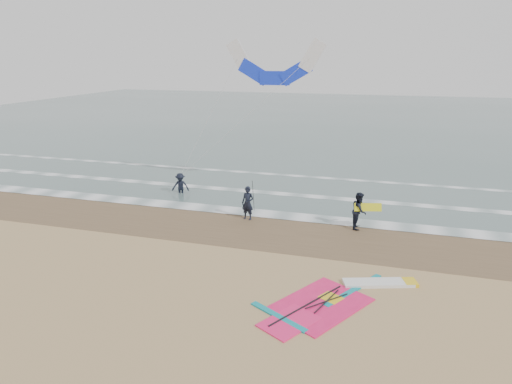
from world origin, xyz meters
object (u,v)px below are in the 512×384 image
(windsurf_rig, at_px, (338,299))
(surf_kite, at_px, (274,67))
(person_walking, at_px, (359,211))
(person_standing, at_px, (248,203))
(person_wading, at_px, (180,181))

(windsurf_rig, distance_m, surf_kite, 15.49)
(person_walking, bearing_deg, surf_kite, 48.24)
(person_standing, xyz_separation_m, surf_kite, (-0.06, 5.56, 6.60))
(person_wading, height_order, surf_kite, surf_kite)
(person_standing, bearing_deg, person_walking, 11.57)
(person_wading, bearing_deg, surf_kite, 10.82)
(windsurf_rig, bearing_deg, person_standing, 128.24)
(windsurf_rig, relative_size, person_walking, 3.05)
(person_wading, distance_m, surf_kite, 8.81)
(windsurf_rig, xyz_separation_m, person_walking, (0.17, 7.18, 0.88))
(person_wading, relative_size, surf_kite, 0.20)
(person_standing, distance_m, person_walking, 5.59)
(windsurf_rig, bearing_deg, surf_kite, 113.77)
(windsurf_rig, xyz_separation_m, person_wading, (-10.73, 10.10, 0.78))
(windsurf_rig, distance_m, person_standing, 8.79)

